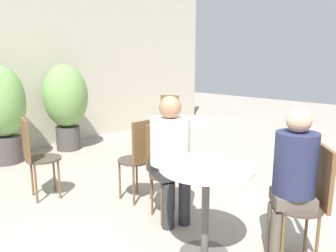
{
  "coord_description": "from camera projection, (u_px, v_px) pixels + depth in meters",
  "views": [
    {
      "loc": [
        -1.76,
        -1.3,
        1.55
      ],
      "look_at": [
        0.15,
        0.51,
        1.0
      ],
      "focal_mm": 35.0,
      "sensor_mm": 36.0,
      "label": 1
    }
  ],
  "objects": [
    {
      "name": "bistro_chair_2",
      "position": [
        35.0,
        151.0,
        3.56
      ],
      "size": [
        0.41,
        0.39,
        0.91
      ],
      "rotation": [
        0.0,
        0.0,
        1.31
      ],
      "color": "#42382D",
      "rests_on": "ground_plane"
    },
    {
      "name": "cafe_table_far",
      "position": [
        184.0,
        133.0,
        4.32
      ],
      "size": [
        0.75,
        0.75,
        0.75
      ],
      "color": "#514C47",
      "rests_on": "ground_plane"
    },
    {
      "name": "beer_glass_2",
      "position": [
        183.0,
        155.0,
        2.42
      ],
      "size": [
        0.07,
        0.07,
        0.19
      ],
      "color": "silver",
      "rests_on": "cafe_table_near"
    },
    {
      "name": "seated_person_1",
      "position": [
        171.0,
        149.0,
        3.04
      ],
      "size": [
        0.43,
        0.45,
        1.21
      ],
      "rotation": [
        0.0,
        0.0,
        -0.38
      ],
      "color": "#2D2D33",
      "rests_on": "ground_plane"
    },
    {
      "name": "bistro_chair_3",
      "position": [
        140.0,
        153.0,
        3.49
      ],
      "size": [
        0.37,
        0.37,
        0.91
      ],
      "rotation": [
        0.0,
        0.0,
        3.12
      ],
      "color": "#42382D",
      "rests_on": "ground_plane"
    },
    {
      "name": "potted_plant_1",
      "position": [
        2.0,
        108.0,
        4.77
      ],
      "size": [
        0.66,
        0.66,
        1.44
      ],
      "color": "#47423D",
      "rests_on": "ground_plane"
    },
    {
      "name": "beer_glass_0",
      "position": [
        222.0,
        162.0,
        2.29
      ],
      "size": [
        0.06,
        0.06,
        0.16
      ],
      "color": "beige",
      "rests_on": "cafe_table_near"
    },
    {
      "name": "potted_plant_2",
      "position": [
        66.0,
        100.0,
        5.47
      ],
      "size": [
        0.73,
        0.73,
        1.45
      ],
      "color": "#47423D",
      "rests_on": "ground_plane"
    },
    {
      "name": "bistro_chair_1",
      "position": [
        164.0,
        162.0,
        3.2
      ],
      "size": [
        0.4,
        0.42,
        0.91
      ],
      "rotation": [
        0.0,
        0.0,
        -0.38
      ],
      "color": "#42382D",
      "rests_on": "ground_plane"
    },
    {
      "name": "cafe_table_near",
      "position": [
        206.0,
        189.0,
        2.5
      ],
      "size": [
        0.72,
        0.72,
        0.75
      ],
      "color": "#514C47",
      "rests_on": "ground_plane"
    },
    {
      "name": "beer_glass_1",
      "position": [
        220.0,
        149.0,
        2.59
      ],
      "size": [
        0.06,
        0.06,
        0.18
      ],
      "color": "beige",
      "rests_on": "cafe_table_near"
    },
    {
      "name": "seated_person_0",
      "position": [
        293.0,
        172.0,
        2.41
      ],
      "size": [
        0.39,
        0.39,
        1.2
      ],
      "rotation": [
        0.0,
        0.0,
        3.81
      ],
      "color": "brown",
      "rests_on": "ground_plane"
    },
    {
      "name": "bistro_chair_5",
      "position": [
        169.0,
        117.0,
        5.64
      ],
      "size": [
        0.43,
        0.42,
        0.91
      ],
      "rotation": [
        0.0,
        0.0,
        5.25
      ],
      "color": "#42382D",
      "rests_on": "ground_plane"
    },
    {
      "name": "bistro_chair_0",
      "position": [
        311.0,
        195.0,
        2.44
      ],
      "size": [
        0.43,
        0.43,
        0.91
      ],
      "rotation": [
        0.0,
        0.0,
        -2.48
      ],
      "color": "#42382D",
      "rests_on": "ground_plane"
    }
  ]
}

